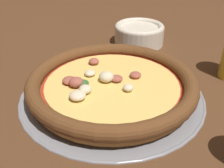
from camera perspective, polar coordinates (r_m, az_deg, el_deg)
ground_plane at (r=0.54m, az=0.00°, el=-2.27°), size 3.00×3.00×0.00m
pizza_tray at (r=0.53m, az=0.00°, el=-1.91°), size 0.37×0.37×0.01m
pizza at (r=0.52m, az=-0.08°, el=0.19°), size 0.34×0.34×0.04m
bowl_near at (r=0.77m, az=5.93°, el=10.94°), size 0.14×0.14×0.06m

